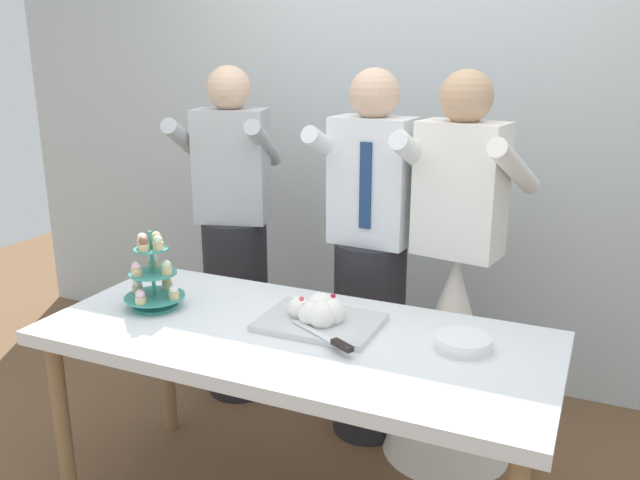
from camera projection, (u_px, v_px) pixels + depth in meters
rear_wall at (417, 105)px, 3.40m from camera, size 5.20×0.10×2.90m
dessert_table at (295, 351)px, 2.34m from camera, size 1.80×0.80×0.78m
cupcake_stand at (153, 277)px, 2.50m from camera, size 0.23×0.23×0.31m
main_cake_tray at (320, 315)px, 2.35m from camera, size 0.42×0.37×0.12m
plate_stack at (463, 343)px, 2.18m from camera, size 0.19×0.19×0.04m
person_groom at (370, 280)px, 2.92m from camera, size 0.49×0.52×1.66m
person_bride at (452, 330)px, 2.80m from camera, size 0.57×0.56×1.66m
person_guest at (235, 254)px, 3.28m from camera, size 0.57×0.59×1.66m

